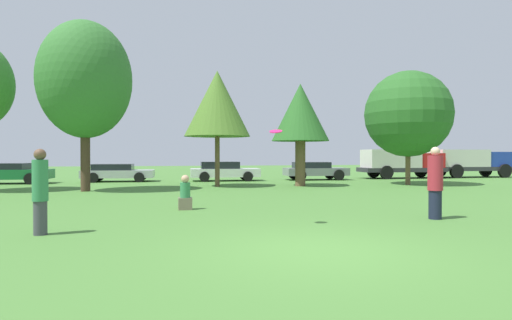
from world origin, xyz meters
TOP-DOWN VIEW (x-y plane):
  - ground_plane at (0.00, 0.00)m, footprint 120.00×120.00m
  - person_thrower at (-5.03, 2.54)m, footprint 0.31×0.31m
  - person_catcher at (4.21, 2.72)m, footprint 0.37×0.37m
  - frisbee at (-0.05, 2.51)m, footprint 0.31×0.29m
  - bystander_sitting at (-1.94, 6.00)m, footprint 0.40×0.34m
  - tree_1 at (-6.05, 13.51)m, footprint 4.13×4.13m
  - tree_2 at (0.16, 15.18)m, footprint 3.44×3.44m
  - tree_3 at (4.53, 14.62)m, footprint 3.05×3.05m
  - tree_4 at (10.69, 14.30)m, footprint 4.76×4.76m
  - parked_car_green at (-11.26, 19.92)m, footprint 4.36×2.14m
  - parked_car_silver at (-5.41, 20.63)m, footprint 4.35×2.17m
  - parked_car_white at (1.16, 20.03)m, footprint 4.44×2.12m
  - parked_car_grey at (7.24, 19.80)m, footprint 4.21×2.09m
  - delivery_truck_red at (13.92, 20.35)m, footprint 6.08×2.43m
  - delivery_truck_blue at (19.57, 20.46)m, footprint 6.30×2.44m

SIDE VIEW (x-z plane):
  - ground_plane at x=0.00m, z-range 0.00..0.00m
  - bystander_sitting at x=-1.94m, z-range -0.08..0.96m
  - parked_car_silver at x=-5.41m, z-range 0.04..1.13m
  - parked_car_green at x=-11.26m, z-range 0.05..1.23m
  - parked_car_grey at x=7.24m, z-range 0.05..1.24m
  - parked_car_white at x=1.16m, z-range 0.03..1.26m
  - person_thrower at x=-5.03m, z-range 0.02..1.79m
  - person_catcher at x=4.21m, z-range 0.00..1.85m
  - delivery_truck_red at x=13.92m, z-range 0.15..2.19m
  - delivery_truck_blue at x=19.57m, z-range 0.18..2.22m
  - frisbee at x=-0.05m, z-range 2.11..2.24m
  - tree_3 at x=4.53m, z-range 1.13..6.58m
  - tree_4 at x=10.69m, z-range 0.77..7.08m
  - tree_2 at x=0.16m, z-range 1.30..7.36m
  - tree_1 at x=-6.05m, z-range 1.18..8.89m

